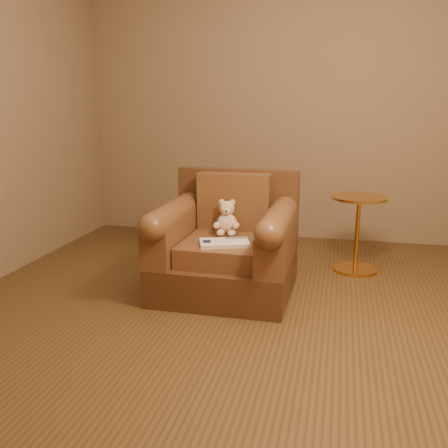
# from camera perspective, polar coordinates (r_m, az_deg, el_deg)

# --- Properties ---
(floor) EXTENTS (4.00, 4.00, 0.00)m
(floor) POSITION_cam_1_polar(r_m,az_deg,el_deg) (3.40, 2.10, -9.85)
(floor) COLOR brown
(floor) RESTS_ON ground
(room) EXTENTS (4.02, 4.02, 2.71)m
(room) POSITION_cam_1_polar(r_m,az_deg,el_deg) (3.14, 2.39, 20.25)
(room) COLOR #897154
(room) RESTS_ON ground
(armchair) EXTENTS (0.97, 0.92, 0.86)m
(armchair) POSITION_cam_1_polar(r_m,az_deg,el_deg) (3.65, 0.33, -2.61)
(armchair) COLOR #4E2E1A
(armchair) RESTS_ON floor
(teddy_bear) EXTENTS (0.19, 0.22, 0.26)m
(teddy_bear) POSITION_cam_1_polar(r_m,az_deg,el_deg) (3.69, 0.32, 0.37)
(teddy_bear) COLOR beige
(teddy_bear) RESTS_ON armchair
(guidebook) EXTENTS (0.38, 0.30, 0.03)m
(guidebook) POSITION_cam_1_polar(r_m,az_deg,el_deg) (3.42, 0.06, -2.17)
(guidebook) COLOR beige
(guidebook) RESTS_ON armchair
(side_table) EXTENTS (0.45, 0.45, 0.63)m
(side_table) POSITION_cam_1_polar(r_m,az_deg,el_deg) (4.20, 14.99, -0.82)
(side_table) COLOR gold
(side_table) RESTS_ON floor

